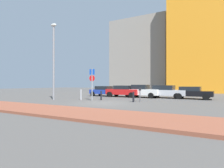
{
  "coord_description": "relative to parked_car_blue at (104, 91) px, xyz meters",
  "views": [
    {
      "loc": [
        7.97,
        -13.25,
        1.58
      ],
      "look_at": [
        -1.06,
        3.35,
        1.62
      ],
      "focal_mm": 29.15,
      "sensor_mm": 36.0,
      "label": 1
    }
  ],
  "objects": [
    {
      "name": "ground_plane",
      "position": [
        4.66,
        -7.78,
        -0.71
      ],
      "size": [
        120.0,
        120.0,
        0.0
      ],
      "primitive_type": "plane",
      "color": "#4C4947"
    },
    {
      "name": "sidewalk_brick",
      "position": [
        4.66,
        -13.42,
        -0.64
      ],
      "size": [
        40.0,
        3.25,
        0.14
      ],
      "primitive_type": "cube",
      "color": "brown",
      "rests_on": "ground"
    },
    {
      "name": "parked_car_blue",
      "position": [
        0.0,
        0.0,
        0.0
      ],
      "size": [
        4.03,
        2.18,
        1.35
      ],
      "color": "#1E389E",
      "rests_on": "ground"
    },
    {
      "name": "parked_car_red",
      "position": [
        2.94,
        -0.2,
        0.04
      ],
      "size": [
        4.31,
        2.04,
        1.44
      ],
      "color": "red",
      "rests_on": "ground"
    },
    {
      "name": "parked_car_white",
      "position": [
        5.27,
        -0.02,
        0.07
      ],
      "size": [
        4.36,
        2.1,
        1.54
      ],
      "color": "white",
      "rests_on": "ground"
    },
    {
      "name": "parked_car_silver",
      "position": [
        8.11,
        0.41,
        0.07
      ],
      "size": [
        4.25,
        2.13,
        1.47
      ],
      "color": "#B7BABF",
      "rests_on": "ground"
    },
    {
      "name": "parked_car_black",
      "position": [
        10.8,
        0.37,
        0.0
      ],
      "size": [
        4.24,
        2.15,
        1.34
      ],
      "color": "black",
      "rests_on": "ground"
    },
    {
      "name": "parking_sign_post",
      "position": [
        2.37,
        -6.28,
        1.25
      ],
      "size": [
        0.6,
        0.1,
        3.12
      ],
      "color": "gray",
      "rests_on": "ground"
    },
    {
      "name": "parking_meter",
      "position": [
        7.0,
        -5.38,
        0.13
      ],
      "size": [
        0.18,
        0.14,
        1.3
      ],
      "color": "#4C4C51",
      "rests_on": "ground"
    },
    {
      "name": "street_lamp",
      "position": [
        -1.53,
        -7.55,
        3.83
      ],
      "size": [
        0.7,
        0.36,
        7.82
      ],
      "color": "gray",
      "rests_on": "ground"
    },
    {
      "name": "traffic_bollard_near",
      "position": [
        1.02,
        -6.32,
        -0.18
      ],
      "size": [
        0.12,
        0.12,
        1.08
      ],
      "primitive_type": "cylinder",
      "color": "#B7B7BC",
      "rests_on": "ground"
    },
    {
      "name": "traffic_bollard_mid",
      "position": [
        6.55,
        -5.85,
        -0.25
      ],
      "size": [
        0.17,
        0.17,
        0.92
      ],
      "primitive_type": "cylinder",
      "color": "black",
      "rests_on": "ground"
    },
    {
      "name": "traffic_bollard_far",
      "position": [
        2.94,
        -5.52,
        -0.25
      ],
      "size": [
        0.16,
        0.16,
        0.92
      ],
      "primitive_type": "cylinder",
      "color": "black",
      "rests_on": "ground"
    },
    {
      "name": "building_colorful_midrise",
      "position": [
        15.01,
        22.45,
        10.47
      ],
      "size": [
        19.95,
        14.85,
        22.37
      ],
      "primitive_type": "cube",
      "color": "orange",
      "rests_on": "ground"
    },
    {
      "name": "building_under_construction",
      "position": [
        -2.8,
        23.69,
        7.98
      ],
      "size": [
        13.88,
        10.23,
        17.39
      ],
      "primitive_type": "cube",
      "color": "gray",
      "rests_on": "ground"
    }
  ]
}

